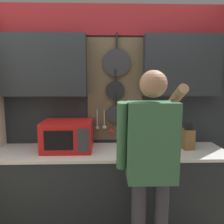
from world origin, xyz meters
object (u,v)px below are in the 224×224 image
microwave (68,135)px  utensil_crock (146,141)px  knife_block (187,138)px  person (151,158)px

microwave → utensil_crock: 0.82m
knife_block → utensil_crock: size_ratio=0.89×
knife_block → utensil_crock: bearing=180.0°
microwave → person: bearing=-38.0°
microwave → person: size_ratio=0.30×
person → knife_block: bearing=49.4°
knife_block → utensil_crock: 0.44m
microwave → knife_block: size_ratio=1.72×
microwave → utensil_crock: utensil_crock is taller
microwave → utensil_crock: bearing=0.0°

